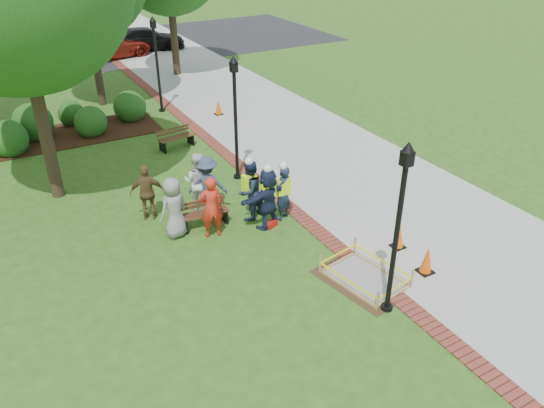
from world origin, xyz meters
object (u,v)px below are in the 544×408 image
bench_near (205,218)px  hivis_worker_c (250,189)px  cone_front (427,261)px  hivis_worker_a (268,197)px  wet_concrete_pad (365,272)px  lamp_near (399,219)px  hivis_worker_b (283,191)px

bench_near → hivis_worker_c: 1.59m
bench_near → cone_front: bearing=-50.7°
hivis_worker_a → cone_front: bearing=-58.7°
wet_concrete_pad → hivis_worker_a: hivis_worker_a is taller
wet_concrete_pad → cone_front: size_ratio=3.31×
bench_near → lamp_near: bearing=-68.0°
bench_near → cone_front: 6.41m
lamp_near → hivis_worker_c: (-0.88, 5.33, -1.48)m
lamp_near → hivis_worker_b: lamp_near is taller
hivis_worker_c → wet_concrete_pad: bearing=-75.0°
cone_front → hivis_worker_c: bearing=119.7°
hivis_worker_a → hivis_worker_b: size_ratio=1.07×
wet_concrete_pad → cone_front: (1.56, -0.52, 0.14)m
wet_concrete_pad → bench_near: 5.09m
wet_concrete_pad → hivis_worker_b: size_ratio=1.37×
cone_front → hivis_worker_b: bearing=113.5°
lamp_near → hivis_worker_a: (-0.64, 4.65, -1.49)m
wet_concrete_pad → hivis_worker_b: 3.76m
cone_front → lamp_near: (-1.81, -0.63, 2.11)m
hivis_worker_a → hivis_worker_b: hivis_worker_a is taller
cone_front → lamp_near: lamp_near is taller
hivis_worker_a → hivis_worker_b: bearing=16.7°
wet_concrete_pad → cone_front: cone_front is taller
cone_front → hivis_worker_b: hivis_worker_b is taller
bench_near → hivis_worker_b: bearing=-18.6°
cone_front → hivis_worker_a: hivis_worker_a is taller
lamp_near → hivis_worker_a: size_ratio=2.11×
bench_near → hivis_worker_b: (2.24, -0.75, 0.68)m
hivis_worker_a → hivis_worker_b: 0.64m
wet_concrete_pad → hivis_worker_c: (-1.12, 4.18, 0.76)m
lamp_near → hivis_worker_c: 5.61m
hivis_worker_c → hivis_worker_b: bearing=-30.4°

